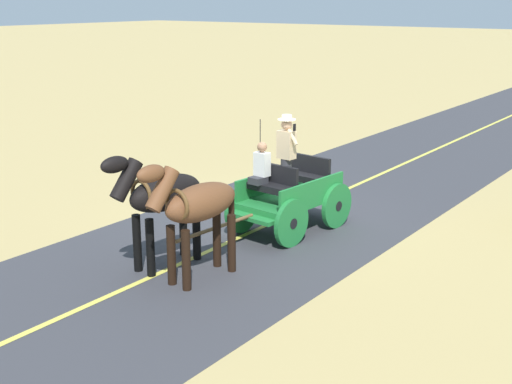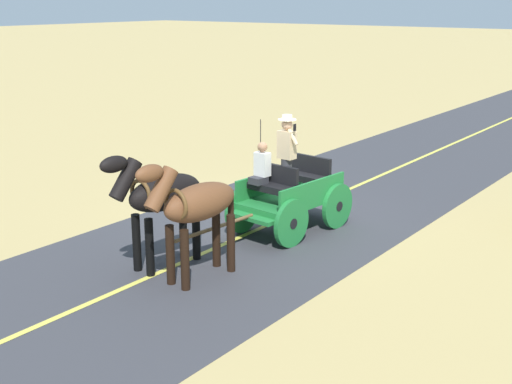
# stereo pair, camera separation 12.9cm
# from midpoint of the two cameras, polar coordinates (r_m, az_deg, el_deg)

# --- Properties ---
(ground_plane) EXTENTS (200.00, 200.00, 0.00)m
(ground_plane) POSITION_cam_midpoint_polar(r_m,az_deg,el_deg) (15.02, 1.61, -2.37)
(ground_plane) COLOR tan
(road_surface) EXTENTS (5.51, 160.00, 0.01)m
(road_surface) POSITION_cam_midpoint_polar(r_m,az_deg,el_deg) (15.02, 1.61, -2.36)
(road_surface) COLOR #38383D
(road_surface) RESTS_ON ground
(road_centre_stripe) EXTENTS (0.12, 160.00, 0.00)m
(road_centre_stripe) POSITION_cam_midpoint_polar(r_m,az_deg,el_deg) (15.02, 1.61, -2.34)
(road_centre_stripe) COLOR #DBCC4C
(road_centre_stripe) RESTS_ON road_surface
(horse_drawn_carriage) EXTENTS (1.61, 4.52, 2.50)m
(horse_drawn_carriage) POSITION_cam_midpoint_polar(r_m,az_deg,el_deg) (14.12, 2.39, -0.11)
(horse_drawn_carriage) COLOR #1E7233
(horse_drawn_carriage) RESTS_ON ground
(horse_near_side) EXTENTS (0.70, 2.14, 2.21)m
(horse_near_side) POSITION_cam_midpoint_polar(r_m,az_deg,el_deg) (11.55, -5.31, -1.19)
(horse_near_side) COLOR brown
(horse_near_side) RESTS_ON ground
(horse_off_side) EXTENTS (0.72, 2.14, 2.21)m
(horse_off_side) POSITION_cam_midpoint_polar(r_m,az_deg,el_deg) (12.18, -8.21, -0.37)
(horse_off_side) COLOR black
(horse_off_side) RESTS_ON ground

